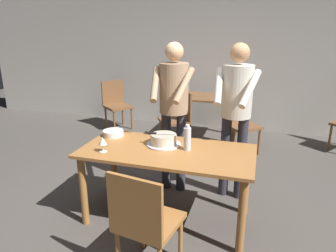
% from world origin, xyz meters
% --- Properties ---
extents(ground_plane, '(14.00, 14.00, 0.00)m').
position_xyz_m(ground_plane, '(0.00, 0.00, 0.00)').
color(ground_plane, '#4C4742').
extents(back_wall, '(10.00, 0.12, 2.70)m').
position_xyz_m(back_wall, '(0.00, 3.23, 1.35)').
color(back_wall, '#BCB7AD').
rests_on(back_wall, ground_plane).
extents(main_dining_table, '(1.64, 0.79, 0.75)m').
position_xyz_m(main_dining_table, '(0.00, 0.00, 0.64)').
color(main_dining_table, '#9E6633').
rests_on(main_dining_table, ground_plane).
extents(cake_on_platter, '(0.34, 0.34, 0.11)m').
position_xyz_m(cake_on_platter, '(-0.07, 0.12, 0.80)').
color(cake_on_platter, silver).
rests_on(cake_on_platter, main_dining_table).
extents(cake_knife, '(0.27, 0.08, 0.02)m').
position_xyz_m(cake_knife, '(-0.14, 0.10, 0.87)').
color(cake_knife, silver).
rests_on(cake_knife, cake_on_platter).
extents(plate_stack, '(0.22, 0.22, 0.06)m').
position_xyz_m(plate_stack, '(-0.67, 0.22, 0.78)').
color(plate_stack, white).
rests_on(plate_stack, main_dining_table).
extents(wine_glass_near, '(0.08, 0.08, 0.14)m').
position_xyz_m(wine_glass_near, '(-0.56, -0.22, 0.85)').
color(wine_glass_near, silver).
rests_on(wine_glass_near, main_dining_table).
extents(water_bottle, '(0.07, 0.07, 0.25)m').
position_xyz_m(water_bottle, '(0.18, 0.05, 0.86)').
color(water_bottle, silver).
rests_on(water_bottle, main_dining_table).
extents(person_cutting_cake, '(0.47, 0.55, 1.72)m').
position_xyz_m(person_cutting_cake, '(-0.11, 0.61, 1.08)').
color(person_cutting_cake, '#2D2D38').
rests_on(person_cutting_cake, ground_plane).
extents(person_standing_beside, '(0.46, 0.57, 1.72)m').
position_xyz_m(person_standing_beside, '(0.57, 0.64, 1.08)').
color(person_standing_beside, '#2D2D38').
rests_on(person_standing_beside, ground_plane).
extents(chair_near_side, '(0.51, 0.51, 0.90)m').
position_xyz_m(chair_near_side, '(0.06, -0.77, 0.49)').
color(chair_near_side, '#9E6633').
rests_on(chair_near_side, ground_plane).
extents(background_table, '(1.00, 0.70, 0.74)m').
position_xyz_m(background_table, '(0.01, 2.53, 0.58)').
color(background_table, brown).
rests_on(background_table, ground_plane).
extents(background_chair_0, '(0.62, 0.62, 0.90)m').
position_xyz_m(background_chair_0, '(-1.81, 2.59, 0.49)').
color(background_chair_0, brown).
rests_on(background_chair_0, ground_plane).
extents(background_chair_2, '(0.61, 0.61, 0.90)m').
position_xyz_m(background_chair_2, '(-0.42, 2.00, 0.49)').
color(background_chair_2, brown).
rests_on(background_chair_2, ground_plane).
extents(background_chair_3, '(0.62, 0.62, 0.90)m').
position_xyz_m(background_chair_3, '(0.54, 2.05, 0.49)').
color(background_chair_3, brown).
rests_on(background_chair_3, ground_plane).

